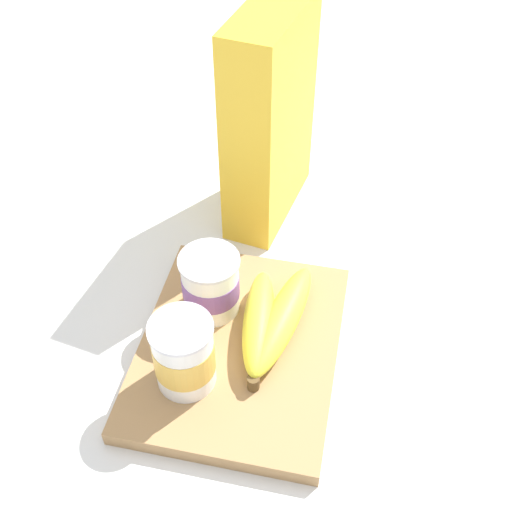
{
  "coord_description": "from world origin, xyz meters",
  "views": [
    {
      "loc": [
        -0.42,
        -0.11,
        0.61
      ],
      "look_at": [
        0.1,
        0.0,
        0.07
      ],
      "focal_mm": 43.45,
      "sensor_mm": 36.0,
      "label": 1
    }
  ],
  "objects": [
    {
      "name": "ground_plane",
      "position": [
        0.0,
        0.0,
        0.0
      ],
      "size": [
        2.4,
        2.4,
        0.0
      ],
      "primitive_type": "plane",
      "color": "silver"
    },
    {
      "name": "cutting_board",
      "position": [
        0.0,
        0.0,
        0.01
      ],
      "size": [
        0.29,
        0.23,
        0.02
      ],
      "primitive_type": "cube",
      "color": "#A37A4C",
      "rests_on": "ground_plane"
    },
    {
      "name": "cereal_box",
      "position": [
        0.27,
        0.02,
        0.15
      ],
      "size": [
        0.19,
        0.1,
        0.3
      ],
      "primitive_type": "cube",
      "rotation": [
        0.0,
        0.0,
        -0.17
      ],
      "color": "yellow",
      "rests_on": "ground_plane"
    },
    {
      "name": "yogurt_cup_front",
      "position": [
        -0.06,
        0.05,
        0.07
      ],
      "size": [
        0.07,
        0.07,
        0.09
      ],
      "color": "white",
      "rests_on": "cutting_board"
    },
    {
      "name": "yogurt_cup_back",
      "position": [
        0.05,
        0.04,
        0.06
      ],
      "size": [
        0.07,
        0.07,
        0.08
      ],
      "color": "white",
      "rests_on": "cutting_board"
    },
    {
      "name": "banana_bunch",
      "position": [
        0.03,
        -0.03,
        0.04
      ],
      "size": [
        0.18,
        0.09,
        0.04
      ],
      "color": "yellow",
      "rests_on": "cutting_board"
    }
  ]
}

